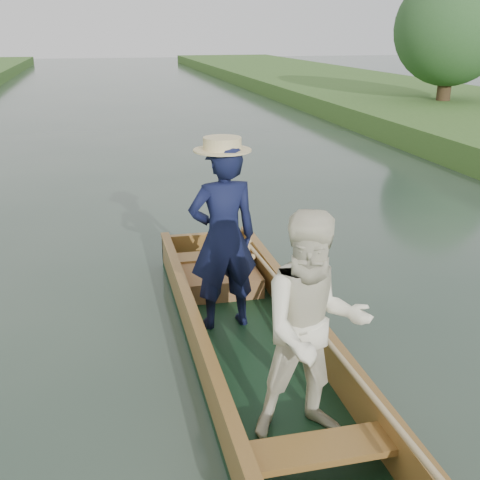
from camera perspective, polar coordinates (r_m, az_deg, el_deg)
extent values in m
plane|color=#283D30|center=(5.49, 1.46, -11.46)|extent=(120.00, 120.00, 0.00)
cylinder|color=#47331E|center=(21.10, 18.85, 14.04)|extent=(0.44, 0.44, 2.40)
sphere|color=#224A1D|center=(21.04, 19.35, 18.36)|extent=(3.50, 3.50, 3.50)
sphere|color=#224A1D|center=(21.62, 20.20, 17.20)|extent=(2.20, 2.20, 2.20)
cube|color=black|center=(5.47, 1.47, -11.10)|extent=(1.10, 5.00, 0.08)
cube|color=olive|center=(5.28, -3.96, -9.85)|extent=(0.08, 5.00, 0.32)
cube|color=olive|center=(5.50, 6.69, -8.62)|extent=(0.08, 5.00, 0.32)
cube|color=olive|center=(7.57, -3.23, -0.51)|extent=(1.10, 0.08, 0.32)
cube|color=olive|center=(5.19, -4.01, -8.12)|extent=(0.10, 5.00, 0.04)
cube|color=olive|center=(5.42, 6.76, -6.94)|extent=(0.10, 5.00, 0.04)
cube|color=olive|center=(7.03, -2.43, -1.57)|extent=(0.94, 0.30, 0.05)
cube|color=olive|center=(4.06, 7.53, -19.05)|extent=(0.94, 0.30, 0.05)
imported|color=#101534|center=(5.60, -1.60, 0.23)|extent=(0.69, 0.48, 1.79)
cylinder|color=beige|center=(5.38, -1.69, 8.88)|extent=(0.52, 0.52, 0.12)
imported|color=#EEE8CA|center=(4.13, 7.00, -8.32)|extent=(0.84, 0.67, 1.65)
cube|color=brown|center=(6.74, -2.16, -3.50)|extent=(0.85, 0.90, 0.22)
sphere|color=tan|center=(6.63, 0.37, -1.86)|extent=(0.20, 0.20, 0.20)
sphere|color=tan|center=(6.56, 0.39, -0.67)|extent=(0.15, 0.15, 0.15)
sphere|color=tan|center=(6.53, -0.08, -0.17)|extent=(0.06, 0.06, 0.06)
sphere|color=tan|center=(6.55, 0.86, -0.10)|extent=(0.06, 0.06, 0.06)
sphere|color=tan|center=(6.51, 0.52, -0.97)|extent=(0.06, 0.06, 0.06)
sphere|color=tan|center=(6.58, -0.35, -1.75)|extent=(0.07, 0.07, 0.07)
sphere|color=tan|center=(6.62, 1.17, -1.62)|extent=(0.07, 0.07, 0.07)
sphere|color=tan|center=(6.62, 0.01, -2.68)|extent=(0.08, 0.08, 0.08)
sphere|color=tan|center=(6.64, 0.85, -2.60)|extent=(0.08, 0.08, 0.08)
cylinder|color=silver|center=(7.01, -2.99, -1.38)|extent=(0.07, 0.07, 0.01)
cylinder|color=silver|center=(6.99, -3.00, -1.08)|extent=(0.01, 0.01, 0.08)
ellipsoid|color=silver|center=(6.97, -3.01, -0.65)|extent=(0.09, 0.09, 0.05)
cylinder|color=tan|center=(5.30, 6.32, -7.11)|extent=(0.04, 4.42, 0.20)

